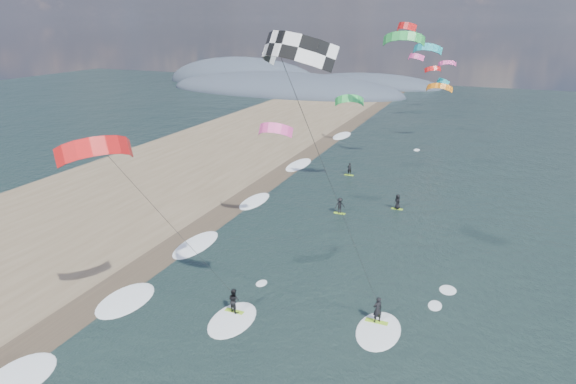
% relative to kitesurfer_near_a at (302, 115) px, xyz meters
% --- Properties ---
extents(sand_strip, '(26.00, 240.00, 0.00)m').
position_rel_kitesurfer_near_a_xyz_m(sand_strip, '(-26.59, 4.87, -13.53)').
color(sand_strip, brown).
rests_on(sand_strip, ground).
extents(wet_sand_strip, '(3.00, 240.00, 0.00)m').
position_rel_kitesurfer_near_a_xyz_m(wet_sand_strip, '(-14.59, 4.87, -13.52)').
color(wet_sand_strip, '#382D23').
rests_on(wet_sand_strip, ground).
extents(coastal_hills, '(80.00, 41.00, 15.00)m').
position_rel_kitesurfer_near_a_xyz_m(coastal_hills, '(-47.44, 102.73, -13.53)').
color(coastal_hills, '#3D4756').
rests_on(coastal_hills, ground).
extents(kitesurfer_near_a, '(7.90, 9.22, 17.59)m').
position_rel_kitesurfer_near_a_xyz_m(kitesurfer_near_a, '(0.00, 0.00, 0.00)').
color(kitesurfer_near_a, '#8CC823').
rests_on(kitesurfer_near_a, ground).
extents(kitesurfer_near_b, '(6.76, 9.23, 13.10)m').
position_rel_kitesurfer_near_a_xyz_m(kitesurfer_near_b, '(-7.81, -1.74, -5.23)').
color(kitesurfer_near_b, '#8CC823').
rests_on(kitesurfer_near_b, ground).
extents(far_kitesurfers, '(8.54, 12.94, 1.61)m').
position_rel_kitesurfer_near_a_xyz_m(far_kitesurfers, '(-3.16, 24.24, -12.74)').
color(far_kitesurfers, '#8CC823').
rests_on(far_kitesurfers, ground).
extents(bg_kite_field, '(11.60, 71.11, 11.16)m').
position_rel_kitesurfer_near_a_xyz_m(bg_kite_field, '(-2.19, 49.50, -2.10)').
color(bg_kite_field, '#D83F8C').
rests_on(bg_kite_field, ground).
extents(shoreline_surf, '(2.40, 79.40, 0.11)m').
position_rel_kitesurfer_near_a_xyz_m(shoreline_surf, '(-13.39, 9.62, -13.53)').
color(shoreline_surf, white).
rests_on(shoreline_surf, ground).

